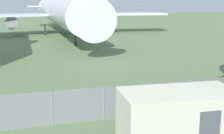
{
  "coord_description": "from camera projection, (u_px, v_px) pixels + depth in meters",
  "views": [
    {
      "loc": [
        -3.7,
        -4.23,
        5.96
      ],
      "look_at": [
        1.29,
        13.06,
        2.0
      ],
      "focal_mm": 50.0,
      "sensor_mm": 36.0,
      "label": 1
    }
  ],
  "objects": [
    {
      "name": "airplane",
      "position": [
        61.0,
        11.0,
        50.95
      ],
      "size": [
        37.73,
        46.33,
        12.66
      ],
      "rotation": [
        0.0,
        0.0,
        -1.56
      ],
      "color": "white",
      "rests_on": "ground"
    },
    {
      "name": "portable_cabin",
      "position": [
        179.0,
        120.0,
        12.5
      ],
      "size": [
        4.8,
        2.67,
        2.4
      ],
      "rotation": [
        0.0,
        0.0,
        -0.07
      ],
      "color": "beige",
      "rests_on": "ground"
    },
    {
      "name": "perimeter_fence",
      "position": [
        104.0,
        103.0,
        15.51
      ],
      "size": [
        56.07,
        0.07,
        1.71
      ],
      "color": "gray",
      "rests_on": "ground"
    }
  ]
}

